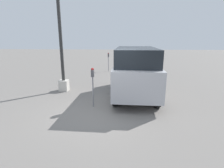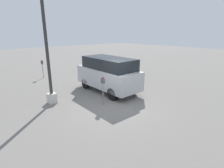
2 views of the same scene
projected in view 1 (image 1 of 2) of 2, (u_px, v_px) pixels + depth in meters
ground_plane at (102, 111)px, 6.54m from camera, size 80.00×80.00×0.00m
parking_meter_near at (93, 79)px, 6.65m from camera, size 0.21×0.13×1.56m
parking_meter_far at (108, 58)px, 14.38m from camera, size 0.21×0.13×1.52m
lamp_post at (62, 58)px, 8.70m from camera, size 0.44×0.44×5.33m
parked_van at (136, 70)px, 8.05m from camera, size 4.59×1.95×2.24m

